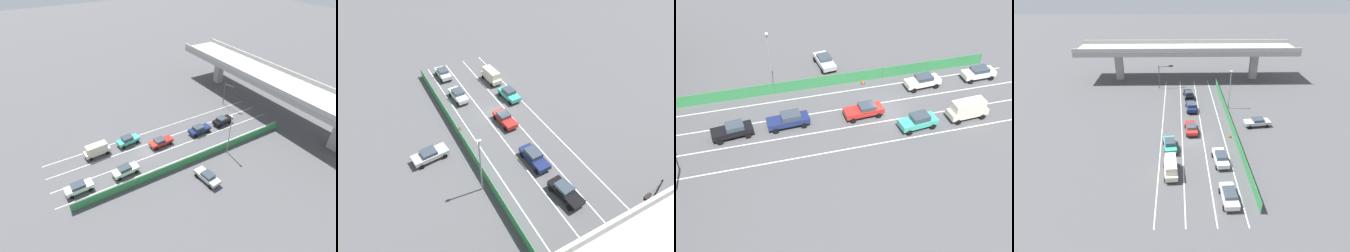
% 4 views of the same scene
% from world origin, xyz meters
% --- Properties ---
extents(ground_plane, '(300.00, 300.00, 0.00)m').
position_xyz_m(ground_plane, '(0.00, 0.00, 0.00)').
color(ground_plane, '#4C4C4F').
extents(lane_line_left_edge, '(0.14, 45.80, 0.01)m').
position_xyz_m(lane_line_left_edge, '(-5.17, 4.90, 0.00)').
color(lane_line_left_edge, silver).
rests_on(lane_line_left_edge, ground).
extents(lane_line_mid_left, '(0.14, 45.80, 0.01)m').
position_xyz_m(lane_line_mid_left, '(-1.72, 4.90, 0.00)').
color(lane_line_mid_left, silver).
rests_on(lane_line_mid_left, ground).
extents(lane_line_mid_right, '(0.14, 45.80, 0.01)m').
position_xyz_m(lane_line_mid_right, '(1.72, 4.90, 0.00)').
color(lane_line_mid_right, silver).
rests_on(lane_line_mid_right, ground).
extents(lane_line_right_edge, '(0.14, 45.80, 0.01)m').
position_xyz_m(lane_line_right_edge, '(5.17, 4.90, 0.00)').
color(lane_line_right_edge, silver).
rests_on(lane_line_right_edge, ground).
extents(elevated_overpass, '(52.73, 9.38, 8.72)m').
position_xyz_m(elevated_overpass, '(0.00, 29.80, 7.06)').
color(elevated_overpass, '#A09E99').
rests_on(elevated_overpass, ground).
extents(green_fence, '(0.10, 41.90, 1.50)m').
position_xyz_m(green_fence, '(6.90, 4.90, 0.75)').
color(green_fence, '#338447').
rests_on(green_fence, ground).
extents(car_hatchback_white, '(2.17, 4.54, 1.64)m').
position_xyz_m(car_hatchback_white, '(3.63, -6.24, 0.91)').
color(car_hatchback_white, silver).
rests_on(car_hatchback_white, ground).
extents(car_sedan_red, '(2.18, 4.57, 1.53)m').
position_xyz_m(car_sedan_red, '(-0.15, 2.54, 0.85)').
color(car_sedan_red, red).
rests_on(car_sedan_red, ground).
extents(car_sedan_black, '(2.31, 4.56, 1.61)m').
position_xyz_m(car_sedan_black, '(-0.00, 17.25, 0.89)').
color(car_sedan_black, black).
rests_on(car_sedan_black, ground).
extents(car_van_cream, '(2.14, 4.65, 2.27)m').
position_xyz_m(car_van_cream, '(-3.46, -8.67, 1.27)').
color(car_van_cream, beige).
rests_on(car_van_cream, ground).
extents(car_sedan_white, '(2.04, 4.30, 1.59)m').
position_xyz_m(car_sedan_white, '(3.58, -13.90, 0.90)').
color(car_sedan_white, white).
rests_on(car_sedan_white, ground).
extents(car_sedan_navy, '(2.15, 4.74, 1.66)m').
position_xyz_m(car_sedan_navy, '(0.24, 11.13, 0.91)').
color(car_sedan_navy, navy).
rests_on(car_sedan_navy, ground).
extents(car_taxi_teal, '(2.33, 4.42, 1.70)m').
position_xyz_m(car_taxi_teal, '(-3.68, -2.61, 0.93)').
color(car_taxi_teal, teal).
rests_on(car_taxi_teal, ground).
extents(parked_wagon_silver, '(4.72, 2.46, 1.50)m').
position_xyz_m(parked_wagon_silver, '(11.63, 4.47, 0.85)').
color(parked_wagon_silver, '#B2B5B7').
rests_on(parked_wagon_silver, ground).
extents(traffic_light, '(3.28, 0.96, 5.42)m').
position_xyz_m(traffic_light, '(-5.49, 23.28, 3.84)').
color(traffic_light, '#47474C').
rests_on(traffic_light, ground).
extents(street_lamp, '(0.60, 0.36, 7.81)m').
position_xyz_m(street_lamp, '(7.78, 11.91, 4.68)').
color(street_lamp, gray).
rests_on(street_lamp, ground).
extents(traffic_cone, '(0.47, 0.47, 0.67)m').
position_xyz_m(traffic_cone, '(6.25, 0.74, 0.31)').
color(traffic_cone, orange).
rests_on(traffic_cone, ground).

